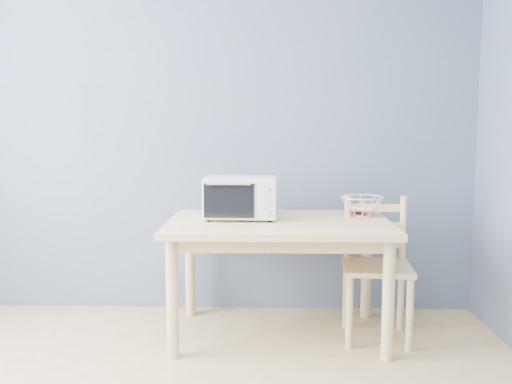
{
  "coord_description": "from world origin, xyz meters",
  "views": [
    {
      "loc": [
        0.53,
        -1.84,
        1.37
      ],
      "look_at": [
        0.45,
        1.72,
        0.93
      ],
      "focal_mm": 40.0,
      "sensor_mm": 36.0,
      "label": 1
    }
  ],
  "objects_px": {
    "dining_table": "(279,237)",
    "dining_chair": "(376,269)",
    "toaster_oven": "(238,197)",
    "fruit_basket": "(362,206)"
  },
  "relations": [
    {
      "from": "dining_table",
      "to": "fruit_basket",
      "type": "bearing_deg",
      "value": 20.75
    },
    {
      "from": "dining_table",
      "to": "dining_chair",
      "type": "height_order",
      "value": "dining_chair"
    },
    {
      "from": "dining_chair",
      "to": "dining_table",
      "type": "bearing_deg",
      "value": -175.0
    },
    {
      "from": "dining_table",
      "to": "toaster_oven",
      "type": "xyz_separation_m",
      "value": [
        -0.26,
        0.07,
        0.24
      ]
    },
    {
      "from": "fruit_basket",
      "to": "dining_chair",
      "type": "bearing_deg",
      "value": -71.71
    },
    {
      "from": "dining_table",
      "to": "toaster_oven",
      "type": "height_order",
      "value": "toaster_oven"
    },
    {
      "from": "fruit_basket",
      "to": "dining_chair",
      "type": "relative_size",
      "value": 0.34
    },
    {
      "from": "dining_table",
      "to": "toaster_oven",
      "type": "relative_size",
      "value": 3.02
    },
    {
      "from": "toaster_oven",
      "to": "fruit_basket",
      "type": "distance_m",
      "value": 0.83
    },
    {
      "from": "fruit_basket",
      "to": "dining_chair",
      "type": "height_order",
      "value": "dining_chair"
    }
  ]
}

